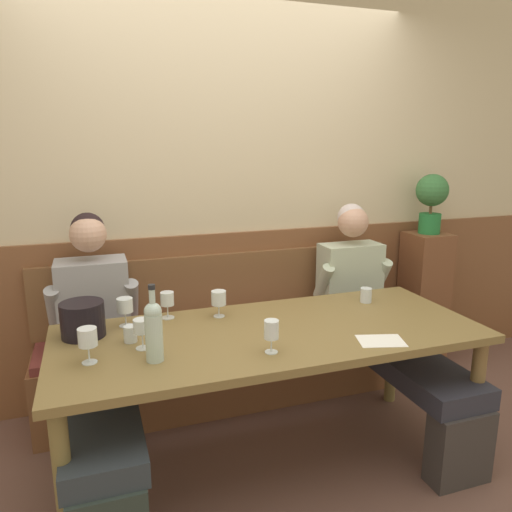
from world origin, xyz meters
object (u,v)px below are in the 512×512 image
at_px(water_tumbler_left, 366,295).
at_px(water_tumbler_right, 130,334).
at_px(potted_plant, 432,198).
at_px(wine_glass_near_bucket, 142,327).
at_px(dining_table, 271,346).
at_px(wine_glass_mid_left, 167,300).
at_px(person_center_left_seat, 97,349).
at_px(wine_glass_by_bottle, 125,307).
at_px(wine_glass_center_rear, 88,338).
at_px(wall_bench, 232,358).
at_px(wine_bottle_clear_water, 154,329).
at_px(person_right_seat, 379,317).
at_px(ice_bucket, 83,319).
at_px(wine_glass_mid_right, 219,298).
at_px(wine_glass_right_end, 271,330).

distance_m(water_tumbler_left, water_tumbler_right, 1.34).
bearing_deg(potted_plant, wine_glass_near_bucket, -160.11).
xyz_separation_m(dining_table, wine_glass_near_bucket, (-0.62, -0.02, 0.18)).
xyz_separation_m(wine_glass_mid_left, potted_plant, (1.94, 0.41, 0.42)).
relative_size(dining_table, water_tumbler_right, 27.01).
bearing_deg(water_tumbler_right, person_center_left_seat, 120.10).
bearing_deg(water_tumbler_left, wine_glass_near_bucket, -169.28).
bearing_deg(wine_glass_by_bottle, water_tumbler_right, -88.57).
height_order(wine_glass_center_rear, wine_glass_by_bottle, wine_glass_center_rear).
bearing_deg(dining_table, wall_bench, 90.00).
relative_size(wall_bench, wine_bottle_clear_water, 7.11).
bearing_deg(person_right_seat, person_center_left_seat, 179.15).
height_order(wine_glass_near_bucket, potted_plant, potted_plant).
bearing_deg(potted_plant, wine_glass_center_rear, -160.29).
height_order(ice_bucket, wine_glass_center_rear, ice_bucket).
bearing_deg(potted_plant, ice_bucket, -167.47).
bearing_deg(wine_bottle_clear_water, wine_glass_mid_left, 75.12).
relative_size(dining_table, wine_glass_mid_left, 14.69).
relative_size(wine_glass_mid_right, water_tumbler_right, 1.83).
distance_m(wine_glass_right_end, water_tumbler_left, 0.90).
bearing_deg(wine_bottle_clear_water, dining_table, 15.14).
height_order(person_right_seat, wine_glass_mid_right, person_right_seat).
xyz_separation_m(wine_bottle_clear_water, wine_glass_near_bucket, (-0.04, 0.14, -0.04)).
height_order(wine_glass_near_bucket, wine_glass_mid_right, wine_glass_mid_right).
bearing_deg(ice_bucket, wine_glass_center_rear, -85.83).
bearing_deg(wine_glass_mid_right, water_tumbler_right, -157.89).
bearing_deg(wine_glass_by_bottle, wine_glass_center_rear, -114.95).
bearing_deg(wine_glass_mid_right, person_right_seat, 2.79).
distance_m(wine_glass_center_rear, wine_glass_right_end, 0.77).
distance_m(wine_bottle_clear_water, water_tumbler_left, 1.32).
bearing_deg(person_center_left_seat, ice_bucket, -112.22).
distance_m(wall_bench, wine_glass_near_bucket, 1.11).
distance_m(wine_glass_mid_left, potted_plant, 2.03).
bearing_deg(wine_glass_mid_right, wine_glass_mid_left, 165.99).
relative_size(wall_bench, person_center_left_seat, 1.81).
relative_size(wine_bottle_clear_water, wine_glass_near_bucket, 2.42).
relative_size(wine_glass_by_bottle, wine_glass_right_end, 0.98).
distance_m(ice_bucket, wine_bottle_clear_water, 0.48).
xyz_separation_m(ice_bucket, wine_glass_right_end, (0.78, -0.46, 0.02)).
height_order(wine_glass_center_rear, water_tumbler_left, wine_glass_center_rear).
bearing_deg(person_right_seat, potted_plant, 32.89).
height_order(wall_bench, wine_glass_mid_left, wall_bench).
xyz_separation_m(wine_glass_center_rear, water_tumbler_left, (1.52, 0.32, -0.07)).
bearing_deg(potted_plant, dining_table, -153.39).
xyz_separation_m(wine_glass_by_bottle, water_tumbler_right, (0.01, -0.21, -0.06)).
bearing_deg(wine_glass_by_bottle, wall_bench, 32.18).
height_order(person_center_left_seat, wine_glass_mid_left, person_center_left_seat).
distance_m(dining_table, water_tumbler_left, 0.72).
relative_size(ice_bucket, wine_glass_by_bottle, 1.40).
bearing_deg(potted_plant, wine_glass_mid_left, -168.08).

